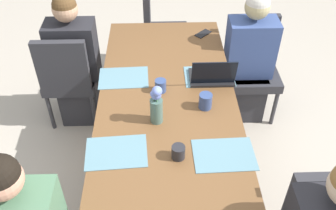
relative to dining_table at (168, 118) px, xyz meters
name	(u,v)px	position (x,y,z in m)	size (l,w,h in m)	color
ground_plane	(168,181)	(0.00, 0.00, -0.67)	(10.00, 10.00, 0.00)	#B2A899
dining_table	(168,118)	(0.00, 0.00, 0.00)	(2.39, 0.95, 0.74)	brown
chair_far_left_near	(68,75)	(0.75, 0.83, -0.18)	(0.44, 0.44, 0.90)	#2D2D33
person_far_left_near	(76,67)	(0.83, 0.77, -0.15)	(0.36, 0.40, 1.19)	#2D2D33
chair_near_right_near	(252,62)	(0.90, -0.78, -0.18)	(0.44, 0.44, 0.90)	#2D2D33
person_near_right_near	(248,65)	(0.82, -0.72, -0.15)	(0.36, 0.40, 1.19)	#2D2D33
chair_head_right_right_mid	(159,28)	(1.54, 0.04, -0.18)	(0.44, 0.44, 0.90)	#2D2D33
flower_vase	(156,103)	(-0.10, 0.07, 0.22)	(0.08, 0.08, 0.28)	#4C6B60
placemat_far_left_near	(124,78)	(0.37, 0.32, 0.07)	(0.36, 0.26, 0.00)	slate
placemat_far_left_mid	(116,152)	(-0.36, 0.32, 0.07)	(0.36, 0.26, 0.00)	slate
placemat_near_left_far	(224,155)	(-0.40, -0.32, 0.07)	(0.36, 0.26, 0.00)	slate
placemat_near_right_near	(209,76)	(0.37, -0.32, 0.07)	(0.36, 0.26, 0.00)	slate
laptop_near_right_near	(212,76)	(0.32, -0.33, 0.11)	(0.22, 0.32, 0.21)	black
coffee_mug_near_left	(178,152)	(-0.41, -0.05, 0.11)	(0.08, 0.08, 0.08)	#232328
coffee_mug_centre_left	(161,86)	(0.21, 0.05, 0.11)	(0.08, 0.08, 0.09)	#33477A
coffee_mug_centre_right	(205,101)	(0.03, -0.25, 0.12)	(0.09, 0.09, 0.11)	#33477A
phone_black	(203,34)	(0.98, -0.33, 0.07)	(0.15, 0.07, 0.01)	black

